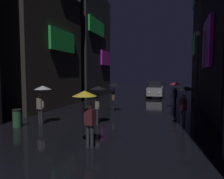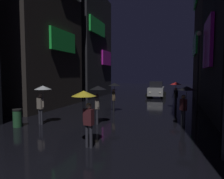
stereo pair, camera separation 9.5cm
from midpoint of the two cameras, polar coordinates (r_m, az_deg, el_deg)
name	(u,v)px [view 1 (the left image)]	position (r m, az deg, el deg)	size (l,w,h in m)	color
building_left_far	(85,46)	(26.00, -7.74, 12.18)	(4.25, 8.02, 12.63)	#232328
pedestrian_far_right_black	(114,89)	(14.34, 0.34, 0.09)	(0.90, 0.90, 2.12)	black
pedestrian_foreground_left_yellow	(86,103)	(7.40, -7.73, -3.84)	(0.90, 0.90, 2.12)	#2D2D38
pedestrian_midstreet_left_black	(98,94)	(10.76, -4.33, -1.30)	(0.90, 0.90, 2.12)	#2D2D38
pedestrian_foreground_right_red	(175,88)	(16.82, 17.45, 0.51)	(0.90, 0.90, 2.12)	#2D2D38
pedestrian_midstreet_centre_clear	(42,94)	(11.38, -19.61, -1.23)	(0.90, 0.90, 2.12)	#2D2D38
pedestrian_near_crossing_black	(186,95)	(10.93, 20.04, -1.46)	(0.90, 0.90, 2.12)	#2D2D38
car_distant	(155,90)	(24.43, 12.18, -0.04)	(2.34, 4.19, 1.92)	#99999E
streetlamp_right_far	(197,62)	(16.29, 23.08, 7.29)	(0.36, 0.36, 5.92)	#2D2D33
trash_bin	(17,118)	(11.52, -25.68, -7.37)	(0.46, 0.46, 0.93)	#265933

